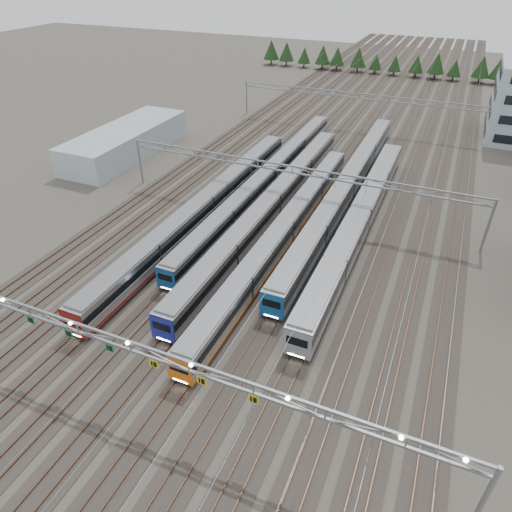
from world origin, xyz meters
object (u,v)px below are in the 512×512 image
at_px(train_e, 346,187).
at_px(gantry_near, 129,349).
at_px(train_d, 284,231).
at_px(west_shed, 126,141).
at_px(train_a, 205,206).
at_px(gantry_far, 359,100).
at_px(train_c, 272,204).
at_px(train_b, 267,177).
at_px(gantry_mid, 292,175).
at_px(train_f, 359,219).

distance_m(train_e, gantry_near, 48.91).
xyz_separation_m(train_d, west_shed, (-41.10, 19.30, 0.62)).
bearing_deg(train_a, gantry_far, 77.83).
distance_m(train_c, gantry_near, 38.09).
distance_m(train_a, west_shed, 32.68).
height_order(train_b, west_shed, west_shed).
xyz_separation_m(gantry_near, gantry_mid, (0.05, 40.12, -0.70)).
bearing_deg(west_shed, train_f, -13.75).
bearing_deg(gantry_near, gantry_mid, 89.93).
bearing_deg(train_e, train_d, -104.78).
bearing_deg(train_c, gantry_near, -86.66).
height_order(gantry_near, gantry_mid, gantry_near).
distance_m(train_b, gantry_far, 38.95).
bearing_deg(gantry_mid, train_b, 134.39).
height_order(train_e, west_shed, west_shed).
bearing_deg(gantry_mid, gantry_near, -90.07).
relative_size(train_b, train_e, 0.97).
xyz_separation_m(gantry_mid, gantry_far, (0.00, 45.00, 0.00)).
xyz_separation_m(train_b, gantry_mid, (6.75, -6.89, 4.41)).
relative_size(train_d, train_f, 1.01).
bearing_deg(train_f, gantry_mid, 170.23).
bearing_deg(train_d, gantry_far, 92.39).
distance_m(train_e, west_shed, 45.66).
relative_size(train_d, gantry_near, 0.99).
relative_size(train_b, west_shed, 2.15).
height_order(train_c, gantry_near, gantry_near).
bearing_deg(gantry_far, gantry_mid, -90.00).
distance_m(train_b, west_shed, 32.29).
height_order(train_d, gantry_far, gantry_far).
bearing_deg(train_a, west_shed, 147.65).
height_order(train_d, train_f, train_f).
distance_m(train_b, gantry_near, 47.76).
bearing_deg(gantry_mid, west_shed, 165.12).
bearing_deg(gantry_far, train_a, -102.17).
bearing_deg(train_b, train_e, 4.97).
height_order(gantry_near, west_shed, gantry_near).
distance_m(train_d, gantry_far, 54.20).
distance_m(train_c, train_f, 13.51).
relative_size(train_f, gantry_far, 0.98).
xyz_separation_m(train_f, west_shed, (-50.10, 12.26, 0.42)).
height_order(train_d, west_shed, west_shed).
relative_size(train_a, gantry_far, 1.03).
bearing_deg(west_shed, gantry_mid, -14.88).
bearing_deg(train_f, gantry_near, -106.48).
xyz_separation_m(train_e, gantry_far, (-6.75, 36.93, 4.24)).
relative_size(train_c, gantry_mid, 1.08).
distance_m(train_a, train_f, 23.10).
relative_size(train_d, gantry_far, 0.99).
xyz_separation_m(train_d, gantry_far, (-2.25, 53.98, 4.34)).
xyz_separation_m(train_b, west_shed, (-32.10, 3.43, 0.69)).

